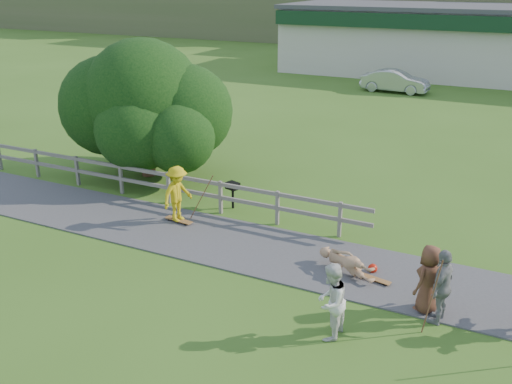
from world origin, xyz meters
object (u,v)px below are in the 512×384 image
(bbq, at_px, (233,195))
(tree, at_px, (145,120))
(car_silver, at_px, (395,81))
(spectator_a, at_px, (331,302))
(spectator_b, at_px, (442,286))
(spectator_c, at_px, (429,279))
(skater_rider, at_px, (178,197))
(skater_fallen, at_px, (347,263))

(bbq, bearing_deg, tree, 179.20)
(car_silver, xyz_separation_m, tree, (-4.53, -20.67, 1.46))
(spectator_a, distance_m, spectator_b, 2.56)
(spectator_c, height_order, tree, tree)
(spectator_b, distance_m, car_silver, 26.92)
(spectator_c, bearing_deg, spectator_a, -17.81)
(car_silver, relative_size, tree, 0.61)
(skater_rider, relative_size, bbq, 1.96)
(skater_fallen, relative_size, car_silver, 0.40)
(tree, height_order, bbq, tree)
(skater_rider, bearing_deg, spectator_a, -109.19)
(skater_rider, relative_size, spectator_a, 1.02)
(skater_fallen, relative_size, spectator_b, 0.99)
(spectator_a, relative_size, tree, 0.24)
(spectator_a, height_order, bbq, spectator_a)
(skater_rider, xyz_separation_m, spectator_c, (7.83, -1.64, -0.06))
(spectator_c, xyz_separation_m, tree, (-11.39, 4.96, 1.36))
(bbq, bearing_deg, spectator_b, -9.87)
(spectator_b, xyz_separation_m, spectator_c, (-0.34, 0.31, -0.06))
(spectator_b, relative_size, tree, 0.25)
(skater_rider, bearing_deg, spectator_b, -92.58)
(spectator_c, bearing_deg, skater_fallen, -89.03)
(bbq, bearing_deg, spectator_c, -8.96)
(spectator_a, bearing_deg, skater_rider, -118.29)
(skater_rider, distance_m, spectator_a, 7.14)
(car_silver, bearing_deg, spectator_c, -163.03)
(car_silver, bearing_deg, spectator_b, -162.51)
(spectator_a, height_order, spectator_b, spectator_b)
(spectator_a, distance_m, car_silver, 28.05)
(car_silver, height_order, bbq, car_silver)
(skater_rider, height_order, spectator_b, spectator_b)
(spectator_c, relative_size, tree, 0.23)
(skater_rider, relative_size, skater_fallen, 1.00)
(skater_rider, height_order, spectator_a, skater_rider)
(skater_fallen, height_order, spectator_a, spectator_a)
(spectator_a, xyz_separation_m, car_silver, (-5.21, 27.57, -0.14))
(skater_fallen, bearing_deg, spectator_c, -84.23)
(spectator_a, height_order, car_silver, spectator_a)
(spectator_a, bearing_deg, skater_fallen, -167.71)
(skater_fallen, bearing_deg, skater_rider, 109.43)
(spectator_c, relative_size, bbq, 1.83)
(spectator_b, distance_m, bbq, 8.17)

